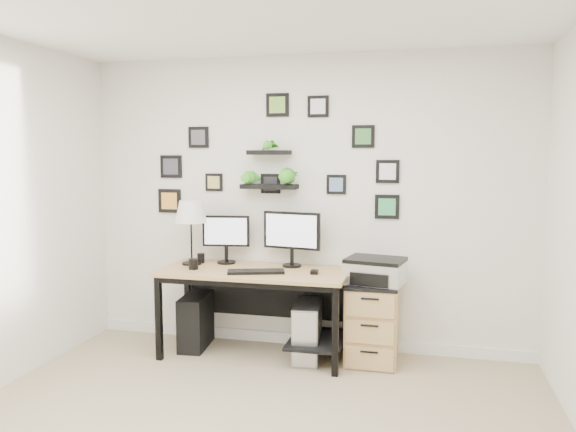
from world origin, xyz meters
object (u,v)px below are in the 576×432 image
(desk, at_px, (259,283))
(pc_tower_black, at_px, (196,321))
(file_cabinet, at_px, (372,322))
(printer, at_px, (375,271))
(monitor_right, at_px, (292,234))
(pc_tower_grey, at_px, (307,331))
(mug, at_px, (193,264))
(table_lamp, at_px, (191,213))
(monitor_left, at_px, (226,236))

(desk, distance_m, pc_tower_black, 0.73)
(file_cabinet, xyz_separation_m, printer, (0.02, -0.01, 0.44))
(monitor_right, bearing_deg, pc_tower_grey, -46.69)
(monitor_right, distance_m, printer, 0.79)
(mug, height_order, printer, printer)
(mug, distance_m, file_cabinet, 1.60)
(desk, height_order, monitor_right, monitor_right)
(table_lamp, xyz_separation_m, pc_tower_black, (0.04, -0.03, -0.98))
(desk, xyz_separation_m, monitor_right, (0.24, 0.17, 0.41))
(mug, bearing_deg, desk, 13.25)
(desk, distance_m, monitor_right, 0.51)
(printer, bearing_deg, file_cabinet, 158.49)
(desk, relative_size, monitor_left, 3.67)
(pc_tower_grey, bearing_deg, file_cabinet, 8.02)
(monitor_left, distance_m, pc_tower_black, 0.82)
(table_lamp, bearing_deg, pc_tower_grey, -4.89)
(desk, xyz_separation_m, printer, (0.98, 0.05, 0.15))
(monitor_left, bearing_deg, pc_tower_black, -149.96)
(mug, bearing_deg, monitor_left, 59.10)
(desk, xyz_separation_m, table_lamp, (-0.66, 0.07, 0.59))
(mug, height_order, pc_tower_black, mug)
(monitor_left, distance_m, printer, 1.38)
(table_lamp, distance_m, printer, 1.70)
(desk, bearing_deg, printer, 2.99)
(monitor_left, xyz_separation_m, printer, (1.35, -0.13, -0.23))
(desk, relative_size, pc_tower_grey, 3.17)
(monitor_right, bearing_deg, monitor_left, 179.29)
(desk, height_order, pc_tower_grey, desk)
(file_cabinet, relative_size, printer, 1.29)
(monitor_left, height_order, pc_tower_black, monitor_left)
(printer, bearing_deg, table_lamp, 179.20)
(desk, relative_size, monitor_right, 3.07)
(monitor_left, bearing_deg, file_cabinet, -5.32)
(monitor_left, relative_size, pc_tower_grey, 0.86)
(desk, xyz_separation_m, pc_tower_grey, (0.43, -0.02, -0.39))
(monitor_right, height_order, pc_tower_grey, monitor_right)
(table_lamp, height_order, file_cabinet, table_lamp)
(desk, xyz_separation_m, mug, (-0.55, -0.13, 0.17))
(mug, bearing_deg, monitor_right, 20.92)
(mug, xyz_separation_m, printer, (1.54, 0.18, -0.02))
(desk, relative_size, mug, 17.43)
(monitor_left, height_order, mug, monitor_left)
(mug, xyz_separation_m, file_cabinet, (1.52, 0.19, -0.46))
(monitor_left, distance_m, file_cabinet, 1.50)
(monitor_left, height_order, table_lamp, table_lamp)
(mug, relative_size, printer, 0.18)
(monitor_right, bearing_deg, table_lamp, -173.65)
(monitor_left, bearing_deg, table_lamp, -159.62)
(desk, distance_m, file_cabinet, 1.01)
(table_lamp, bearing_deg, monitor_right, 6.35)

